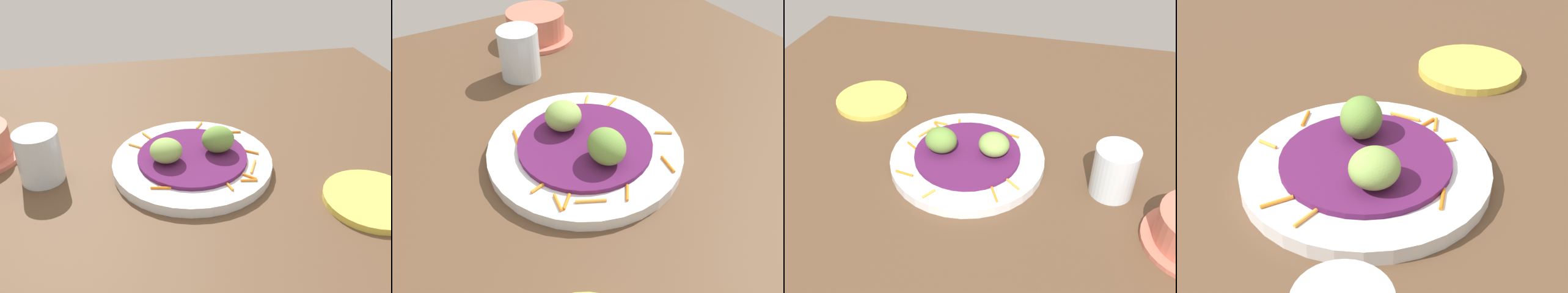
% 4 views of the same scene
% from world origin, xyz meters
% --- Properties ---
extents(table_surface, '(1.10, 1.10, 0.02)m').
position_xyz_m(table_surface, '(0.00, 0.00, 0.01)').
color(table_surface, brown).
rests_on(table_surface, ground).
extents(main_plate, '(0.27, 0.27, 0.02)m').
position_xyz_m(main_plate, '(-0.03, 0.01, 0.03)').
color(main_plate, silver).
rests_on(main_plate, table_surface).
extents(cabbage_bed, '(0.19, 0.19, 0.01)m').
position_xyz_m(cabbage_bed, '(-0.03, 0.01, 0.04)').
color(cabbage_bed, '#51194C').
rests_on(cabbage_bed, main_plate).
extents(carrot_garnish, '(0.22, 0.22, 0.00)m').
position_xyz_m(carrot_garnish, '(-0.01, 0.01, 0.04)').
color(carrot_garnish, orange).
rests_on(carrot_garnish, main_plate).
extents(guac_scoop_left, '(0.07, 0.07, 0.04)m').
position_xyz_m(guac_scoop_left, '(-0.08, 0.00, 0.06)').
color(guac_scoop_left, '#84A851').
rests_on(guac_scoop_left, cabbage_bed).
extents(guac_scoop_center, '(0.06, 0.05, 0.05)m').
position_xyz_m(guac_scoop_center, '(0.01, 0.01, 0.07)').
color(guac_scoop_center, olive).
rests_on(guac_scoop_center, cabbage_bed).
extents(terracotta_bowl, '(0.15, 0.15, 0.06)m').
position_xyz_m(terracotta_bowl, '(-0.40, 0.11, 0.05)').
color(terracotta_bowl, '#C66B56').
rests_on(terracotta_bowl, table_surface).
extents(water_glass, '(0.07, 0.07, 0.09)m').
position_xyz_m(water_glass, '(-0.28, 0.02, 0.06)').
color(water_glass, silver).
rests_on(water_glass, table_surface).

